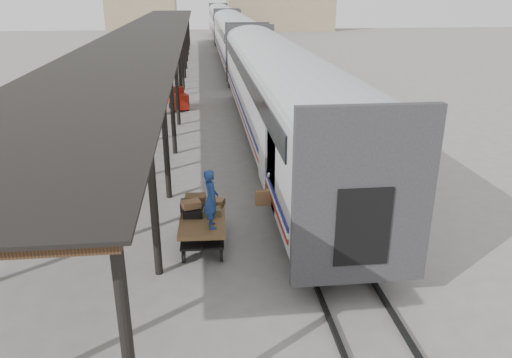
{
  "coord_description": "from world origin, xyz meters",
  "views": [
    {
      "loc": [
        -0.1,
        -13.22,
        6.78
      ],
      "look_at": [
        1.36,
        0.01,
        1.7
      ],
      "focal_mm": 35.0,
      "sensor_mm": 36.0,
      "label": 1
    }
  ],
  "objects": [
    {
      "name": "canopy",
      "position": [
        -3.4,
        24.0,
        4.0
      ],
      "size": [
        4.9,
        64.3,
        4.15
      ],
      "color": "#422B19",
      "rests_on": "ground"
    },
    {
      "name": "baggage_cart",
      "position": [
        -0.2,
        -0.56,
        0.65
      ],
      "size": [
        1.33,
        2.44,
        0.86
      ],
      "rotation": [
        0.0,
        0.0,
        -0.03
      ],
      "color": "brown",
      "rests_on": "ground"
    },
    {
      "name": "luggage_tug",
      "position": [
        -1.48,
        16.62,
        0.59
      ],
      "size": [
        1.29,
        1.65,
        1.28
      ],
      "rotation": [
        0.0,
        0.0,
        0.33
      ],
      "color": "maroon",
      "rests_on": "ground"
    },
    {
      "name": "building_far",
      "position": [
        14.0,
        78.0,
        4.0
      ],
      "size": [
        18.0,
        10.0,
        8.0
      ],
      "primitive_type": "cube",
      "color": "tan",
      "rests_on": "ground"
    },
    {
      "name": "suitcase_stack",
      "position": [
        -0.3,
        -0.17,
        1.03
      ],
      "size": [
        1.31,
        1.18,
        0.44
      ],
      "rotation": [
        0.0,
        0.0,
        -0.03
      ],
      "color": "#313133",
      "rests_on": "baggage_cart"
    },
    {
      "name": "train",
      "position": [
        3.19,
        33.79,
        2.69
      ],
      "size": [
        3.45,
        76.01,
        4.01
      ],
      "color": "silver",
      "rests_on": "ground"
    },
    {
      "name": "rails",
      "position": [
        3.2,
        34.0,
        0.06
      ],
      "size": [
        1.54,
        150.0,
        0.12
      ],
      "color": "black",
      "rests_on": "ground"
    },
    {
      "name": "building_left",
      "position": [
        -10.0,
        82.0,
        3.0
      ],
      "size": [
        12.0,
        8.0,
        6.0
      ],
      "primitive_type": "cube",
      "color": "tan",
      "rests_on": "ground"
    },
    {
      "name": "porter",
      "position": [
        0.05,
        -1.21,
        1.66
      ],
      "size": [
        0.46,
        0.63,
        1.61
      ],
      "primitive_type": "imported",
      "rotation": [
        0.0,
        0.0,
        1.71
      ],
      "color": "navy",
      "rests_on": "baggage_cart"
    },
    {
      "name": "pedestrian",
      "position": [
        -3.12,
        14.86,
        0.89
      ],
      "size": [
        1.13,
        0.79,
        1.79
      ],
      "primitive_type": "imported",
      "rotation": [
        0.0,
        0.0,
        2.76
      ],
      "color": "black",
      "rests_on": "ground"
    },
    {
      "name": "ground",
      "position": [
        0.0,
        0.0,
        0.0
      ],
      "size": [
        160.0,
        160.0,
        0.0
      ],
      "primitive_type": "plane",
      "color": "slate",
      "rests_on": "ground"
    }
  ]
}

